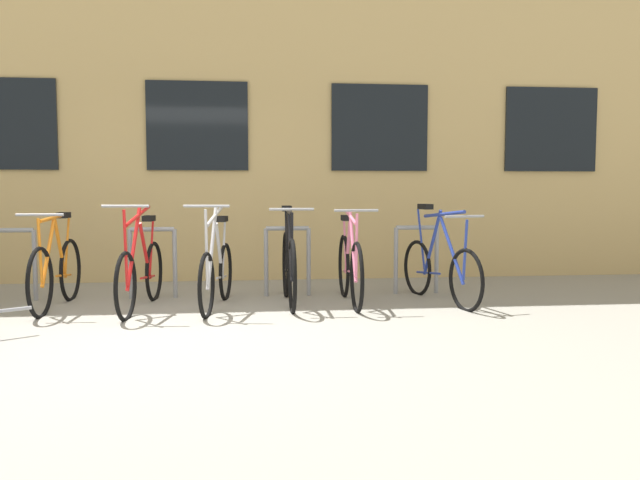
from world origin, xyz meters
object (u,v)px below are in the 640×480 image
at_px(bicycle_red, 141,272).
at_px(bicycle_silver, 217,272).
at_px(bicycle_black, 289,266).
at_px(bicycle_blue, 440,267).
at_px(bicycle_pink, 350,267).
at_px(bicycle_orange, 56,271).

bearing_deg(bicycle_red, bicycle_silver, -0.58).
xyz_separation_m(bicycle_silver, bicycle_black, (0.75, 0.16, 0.04)).
distance_m(bicycle_blue, bicycle_black, 1.63).
xyz_separation_m(bicycle_pink, bicycle_orange, (-3.03, 0.06, -0.01)).
relative_size(bicycle_pink, bicycle_blue, 0.99).
bearing_deg(bicycle_pink, bicycle_blue, -1.29).
height_order(bicycle_pink, bicycle_blue, bicycle_blue).
relative_size(bicycle_blue, bicycle_red, 0.97).
distance_m(bicycle_silver, bicycle_pink, 1.40).
xyz_separation_m(bicycle_silver, bicycle_red, (-0.76, 0.01, 0.01)).
xyz_separation_m(bicycle_blue, bicycle_red, (-3.14, -0.07, 0.00)).
distance_m(bicycle_blue, bicycle_red, 3.14).
xyz_separation_m(bicycle_black, bicycle_red, (-1.51, -0.15, -0.03)).
bearing_deg(bicycle_orange, bicycle_pink, -1.16).
relative_size(bicycle_silver, bicycle_red, 0.94).
bearing_deg(bicycle_blue, bicycle_silver, -178.09).
distance_m(bicycle_orange, bicycle_black, 2.38).
bearing_deg(bicycle_black, bicycle_silver, -168.26).
bearing_deg(bicycle_orange, bicycle_silver, -5.70).
height_order(bicycle_pink, bicycle_orange, bicycle_pink).
distance_m(bicycle_silver, bicycle_blue, 2.38).
bearing_deg(bicycle_pink, bicycle_red, -177.51).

